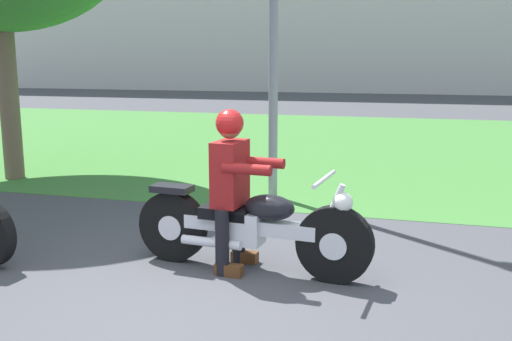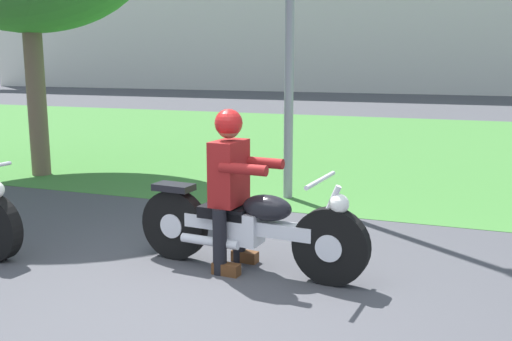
{
  "view_description": "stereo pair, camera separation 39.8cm",
  "coord_description": "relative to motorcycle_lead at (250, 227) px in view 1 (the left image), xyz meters",
  "views": [
    {
      "loc": [
        1.57,
        -3.65,
        1.82
      ],
      "look_at": [
        0.2,
        1.21,
        0.85
      ],
      "focal_mm": 41.14,
      "sensor_mm": 36.0,
      "label": 1
    },
    {
      "loc": [
        1.95,
        -3.52,
        1.82
      ],
      "look_at": [
        0.2,
        1.21,
        0.85
      ],
      "focal_mm": 41.14,
      "sensor_mm": 36.0,
      "label": 2
    }
  ],
  "objects": [
    {
      "name": "ground",
      "position": [
        -0.21,
        -1.01,
        -0.39
      ],
      "size": [
        120.0,
        120.0,
        0.0
      ],
      "primitive_type": "plane",
      "color": "#424247"
    },
    {
      "name": "grass_verge",
      "position": [
        -0.21,
        8.01,
        -0.39
      ],
      "size": [
        60.0,
        12.0,
        0.01
      ],
      "primitive_type": "cube",
      "color": "#3D7533",
      "rests_on": "ground"
    },
    {
      "name": "motorcycle_lead",
      "position": [
        0.0,
        0.0,
        0.0
      ],
      "size": [
        2.14,
        0.66,
        0.88
      ],
      "rotation": [
        0.0,
        0.0,
        -0.09
      ],
      "color": "black",
      "rests_on": "ground"
    },
    {
      "name": "rider_lead",
      "position": [
        -0.17,
        0.02,
        0.43
      ],
      "size": [
        0.57,
        0.49,
        1.4
      ],
      "rotation": [
        0.0,
        0.0,
        -0.09
      ],
      "color": "black",
      "rests_on": "ground"
    }
  ]
}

